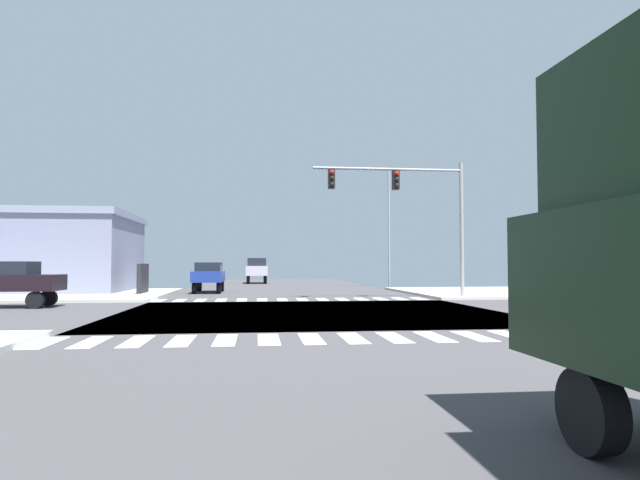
{
  "coord_description": "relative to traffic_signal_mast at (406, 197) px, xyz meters",
  "views": [
    {
      "loc": [
        -2.05,
        -20.34,
        1.75
      ],
      "look_at": [
        1.5,
        10.36,
        3.13
      ],
      "focal_mm": 30.96,
      "sensor_mm": 36.0,
      "label": 1
    }
  ],
  "objects": [
    {
      "name": "ground",
      "position": [
        -5.6,
        -7.23,
        -5.28
      ],
      "size": [
        90.0,
        90.0,
        0.05
      ],
      "color": "#403E41"
    },
    {
      "name": "street_lamp",
      "position": [
        2.24,
        13.68,
        0.12
      ],
      "size": [
        1.78,
        0.32,
        9.13
      ],
      "color": "gray",
      "rests_on": "ground"
    },
    {
      "name": "suv_farside_1",
      "position": [
        -7.6,
        24.39,
        -3.86
      ],
      "size": [
        1.96,
        4.6,
        2.34
      ],
      "rotation": [
        0.0,
        0.0,
        3.14
      ],
      "color": "black",
      "rests_on": "ground"
    },
    {
      "name": "sidewalk_corner_ne",
      "position": [
        7.4,
        4.77,
        -5.19
      ],
      "size": [
        12.0,
        12.0,
        0.14
      ],
      "color": "#B2ADA3",
      "rests_on": "ground"
    },
    {
      "name": "bank_building",
      "position": [
        -22.99,
        8.27,
        -2.77
      ],
      "size": [
        16.66,
        9.25,
        4.96
      ],
      "color": "slate",
      "rests_on": "ground"
    },
    {
      "name": "crosswalk_near",
      "position": [
        -5.85,
        -14.53,
        -5.25
      ],
      "size": [
        13.5,
        2.0,
        0.01
      ],
      "color": "white",
      "rests_on": "ground"
    },
    {
      "name": "crosswalk_far",
      "position": [
        -5.85,
        0.07,
        -5.25
      ],
      "size": [
        13.5,
        2.0,
        0.01
      ],
      "color": "white",
      "rests_on": "ground"
    },
    {
      "name": "sedan_crossing_2",
      "position": [
        -17.83,
        -3.73,
        -4.14
      ],
      "size": [
        4.3,
        1.8,
        1.88
      ],
      "rotation": [
        0.0,
        0.0,
        4.71
      ],
      "color": "black",
      "rests_on": "ground"
    },
    {
      "name": "traffic_signal_mast",
      "position": [
        0.0,
        0.0,
        0.0
      ],
      "size": [
        7.88,
        0.55,
        7.06
      ],
      "color": "gray",
      "rests_on": "ground"
    },
    {
      "name": "sidewalk_corner_nw",
      "position": [
        -18.6,
        4.77,
        -5.19
      ],
      "size": [
        12.0,
        12.0,
        0.14
      ],
      "color": "#B1B4A9",
      "rests_on": "ground"
    },
    {
      "name": "sedan_nearside_1",
      "position": [
        -10.6,
        7.58,
        -4.14
      ],
      "size": [
        1.8,
        4.3,
        1.88
      ],
      "rotation": [
        0.0,
        0.0,
        3.14
      ],
      "color": "black",
      "rests_on": "ground"
    }
  ]
}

